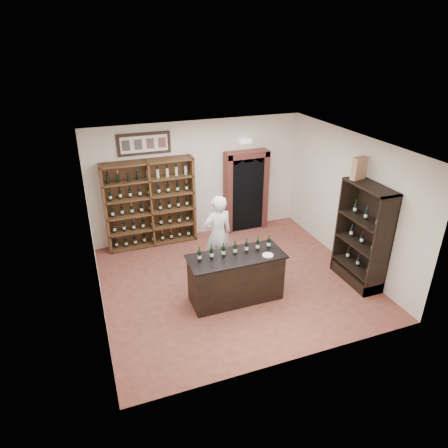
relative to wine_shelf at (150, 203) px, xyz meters
The scene contains 21 objects.
floor 2.89m from the wine_shelf, 60.87° to the right, with size 5.50×5.50×0.00m, color #974C3C.
ceiling 3.28m from the wine_shelf, 60.87° to the right, with size 5.50×5.50×0.00m, color white.
wall_back 1.37m from the wine_shelf, ahead, with size 5.50×0.04×3.00m, color silver.
wall_left 2.78m from the wine_shelf, 121.86° to the right, with size 0.04×5.00×3.00m, color silver.
wall_right 4.69m from the wine_shelf, 29.94° to the right, with size 0.04×5.00×3.00m, color silver.
wine_shelf is the anchor object (origin of this frame).
framed_picture 1.46m from the wine_shelf, 90.00° to the left, with size 1.25×0.04×0.52m, color black.
arched_doorway 2.55m from the wine_shelf, ahead, with size 1.17×0.35×2.17m.
emergency_light 2.86m from the wine_shelf, ahead, with size 0.30×0.10×0.10m, color white.
tasting_counter 3.19m from the wine_shelf, 69.44° to the right, with size 1.88×0.78×1.00m.
counter_bottle_0 2.89m from the wine_shelf, 82.45° to the right, with size 0.07×0.07×0.30m.
counter_bottle_1 2.94m from the wine_shelf, 77.81° to the right, with size 0.07×0.07×0.30m.
counter_bottle_2 3.00m from the wine_shelf, 73.31° to the right, with size 0.07×0.07×0.30m.
counter_bottle_3 3.07m from the wine_shelf, 69.02° to the right, with size 0.07×0.07×0.30m.
counter_bottle_4 3.17m from the wine_shelf, 64.96° to the right, with size 0.07×0.07×0.30m.
counter_bottle_5 3.28m from the wine_shelf, 61.16° to the right, with size 0.07×0.07×0.30m.
counter_bottle_6 3.40m from the wine_shelf, 57.61° to the right, with size 0.07×0.07×0.30m.
side_cabinet 5.02m from the wine_shelf, 40.21° to the right, with size 0.48×1.20×2.20m.
shopkeeper 2.14m from the wine_shelf, 58.52° to the right, with size 0.66×0.44×1.82m, color silver.
plate 3.56m from the wine_shelf, 61.99° to the right, with size 0.21×0.21×0.02m, color silver.
wine_crate 4.90m from the wine_shelf, 36.89° to the right, with size 0.32×0.13×0.46m, color tan.
Camera 1 is at (-2.74, -6.76, 4.89)m, focal length 32.00 mm.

